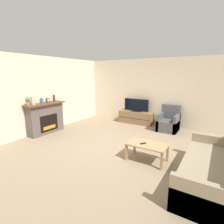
% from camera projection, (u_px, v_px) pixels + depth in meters
% --- Properties ---
extents(ground_plane, '(24.00, 24.00, 0.00)m').
position_uv_depth(ground_plane, '(118.00, 148.00, 5.00)').
color(ground_plane, '#89755B').
extents(wall_back, '(12.00, 0.06, 2.70)m').
position_uv_depth(wall_back, '(154.00, 92.00, 7.13)').
color(wall_back, beige).
rests_on(wall_back, ground).
extents(wall_left, '(0.06, 12.00, 2.70)m').
position_uv_depth(wall_left, '(45.00, 95.00, 6.33)').
color(wall_left, beige).
rests_on(wall_left, ground).
extents(fireplace, '(0.50, 1.42, 1.09)m').
position_uv_depth(fireplace, '(45.00, 118.00, 6.20)').
color(fireplace, '#564C47').
rests_on(fireplace, ground).
extents(mantel_vase_left, '(0.12, 0.12, 0.31)m').
position_uv_depth(mantel_vase_left, '(33.00, 100.00, 5.70)').
color(mantel_vase_left, beige).
rests_on(mantel_vase_left, fireplace).
extents(mantel_vase_centre_left, '(0.11, 0.11, 0.20)m').
position_uv_depth(mantel_vase_centre_left, '(42.00, 101.00, 5.97)').
color(mantel_vase_centre_left, '#385670').
rests_on(mantel_vase_centre_left, fireplace).
extents(mantel_vase_right, '(0.09, 0.09, 0.26)m').
position_uv_depth(mantel_vase_right, '(54.00, 98.00, 6.40)').
color(mantel_vase_right, '#512D23').
rests_on(mantel_vase_right, fireplace).
extents(mantel_clock, '(0.08, 0.11, 0.15)m').
position_uv_depth(mantel_clock, '(48.00, 100.00, 6.18)').
color(mantel_clock, brown).
rests_on(mantel_clock, fireplace).
extents(potted_plant, '(0.16, 0.16, 0.26)m').
position_uv_depth(potted_plant, '(28.00, 101.00, 5.55)').
color(potted_plant, '#936B4C').
rests_on(potted_plant, fireplace).
extents(tv_stand, '(1.47, 0.43, 0.52)m').
position_uv_depth(tv_stand, '(136.00, 118.00, 7.48)').
color(tv_stand, brown).
rests_on(tv_stand, ground).
extents(tv, '(1.08, 0.18, 0.54)m').
position_uv_depth(tv, '(136.00, 106.00, 7.37)').
color(tv, black).
rests_on(tv, tv_stand).
extents(armchair, '(0.70, 0.76, 0.95)m').
position_uv_depth(armchair, '(169.00, 123.00, 6.51)').
color(armchair, '#4C4C51').
rests_on(armchair, ground).
extents(coffee_table, '(0.95, 0.56, 0.44)m').
position_uv_depth(coffee_table, '(147.00, 146.00, 4.19)').
color(coffee_table, '#A37F56').
rests_on(coffee_table, ground).
extents(remote, '(0.12, 0.15, 0.02)m').
position_uv_depth(remote, '(143.00, 143.00, 4.18)').
color(remote, black).
rests_on(remote, coffee_table).
extents(couch, '(0.92, 2.29, 0.80)m').
position_uv_depth(couch, '(211.00, 171.00, 3.31)').
color(couch, gray).
rests_on(couch, ground).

